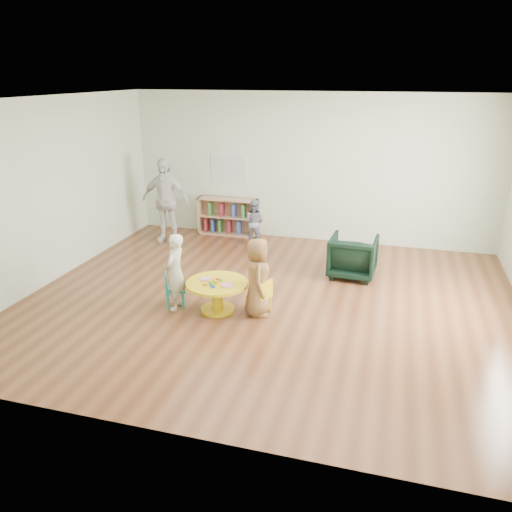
# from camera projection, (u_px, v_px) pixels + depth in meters

# --- Properties ---
(room) EXTENTS (7.10, 7.00, 2.80)m
(room) POSITION_uv_depth(u_px,v_px,m) (272.00, 171.00, 6.59)
(room) COLOR brown
(room) RESTS_ON ground
(activity_table) EXTENTS (0.85, 0.85, 0.47)m
(activity_table) POSITION_uv_depth(u_px,v_px,m) (217.00, 291.00, 6.85)
(activity_table) COLOR yellow
(activity_table) RESTS_ON ground
(kid_chair_left) EXTENTS (0.36, 0.36, 0.50)m
(kid_chair_left) POSITION_uv_depth(u_px,v_px,m) (172.00, 288.00, 7.00)
(kid_chair_left) COLOR teal
(kid_chair_left) RESTS_ON ground
(kid_chair_right) EXTENTS (0.35, 0.35, 0.49)m
(kid_chair_right) POSITION_uv_depth(u_px,v_px,m) (261.00, 295.00, 6.78)
(kid_chair_right) COLOR yellow
(kid_chair_right) RESTS_ON ground
(bookshelf) EXTENTS (1.20, 0.30, 0.75)m
(bookshelf) POSITION_uv_depth(u_px,v_px,m) (228.00, 217.00, 10.11)
(bookshelf) COLOR tan
(bookshelf) RESTS_ON ground
(alphabet_poster) EXTENTS (0.74, 0.01, 0.54)m
(alphabet_poster) POSITION_uv_depth(u_px,v_px,m) (229.00, 167.00, 9.88)
(alphabet_poster) COLOR white
(alphabet_poster) RESTS_ON ground
(armchair) EXTENTS (0.76, 0.78, 0.67)m
(armchair) POSITION_uv_depth(u_px,v_px,m) (353.00, 256.00, 8.01)
(armchair) COLOR black
(armchair) RESTS_ON ground
(child_left) EXTENTS (0.27, 0.40, 1.09)m
(child_left) POSITION_uv_depth(u_px,v_px,m) (175.00, 272.00, 6.84)
(child_left) COLOR silver
(child_left) RESTS_ON ground
(child_right) EXTENTS (0.48, 0.61, 1.09)m
(child_right) POSITION_uv_depth(u_px,v_px,m) (258.00, 277.00, 6.67)
(child_right) COLOR orange
(child_right) RESTS_ON ground
(toddler) EXTENTS (0.46, 0.38, 0.89)m
(toddler) POSITION_uv_depth(u_px,v_px,m) (254.00, 222.00, 9.46)
(toddler) COLOR #181A3E
(toddler) RESTS_ON ground
(adult_caretaker) EXTENTS (0.96, 0.42, 1.62)m
(adult_caretaker) POSITION_uv_depth(u_px,v_px,m) (165.00, 201.00, 9.54)
(adult_caretaker) COLOR silver
(adult_caretaker) RESTS_ON ground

